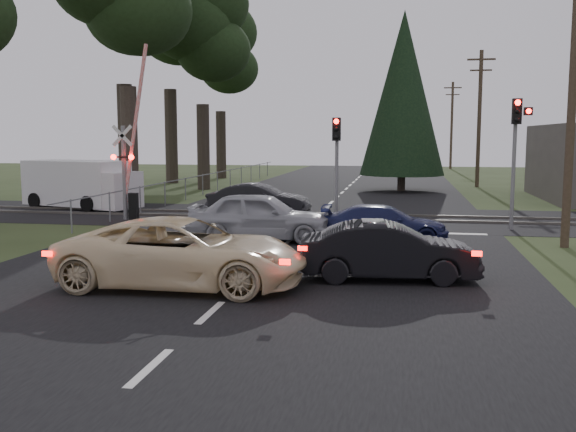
% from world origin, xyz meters
% --- Properties ---
extents(ground, '(120.00, 120.00, 0.00)m').
position_xyz_m(ground, '(0.00, 0.00, 0.00)').
color(ground, '#2D3A1A').
rests_on(ground, ground).
extents(road, '(14.00, 100.00, 0.01)m').
position_xyz_m(road, '(0.00, 10.00, 0.01)').
color(road, black).
rests_on(road, ground).
extents(rail_corridor, '(120.00, 8.00, 0.01)m').
position_xyz_m(rail_corridor, '(0.00, 12.00, 0.01)').
color(rail_corridor, black).
rests_on(rail_corridor, ground).
extents(stop_line, '(13.00, 0.35, 0.00)m').
position_xyz_m(stop_line, '(0.00, 8.20, 0.01)').
color(stop_line, silver).
rests_on(stop_line, ground).
extents(rail_near, '(120.00, 0.12, 0.10)m').
position_xyz_m(rail_near, '(0.00, 11.20, 0.05)').
color(rail_near, '#59544C').
rests_on(rail_near, ground).
extents(rail_far, '(120.00, 0.12, 0.10)m').
position_xyz_m(rail_far, '(0.00, 12.80, 0.05)').
color(rail_far, '#59544C').
rests_on(rail_far, ground).
extents(crossing_signal, '(1.62, 0.38, 6.96)m').
position_xyz_m(crossing_signal, '(-7.27, 9.79, 2.06)').
color(crossing_signal, slate).
rests_on(crossing_signal, ground).
extents(traffic_signal_right, '(0.68, 0.48, 4.70)m').
position_xyz_m(traffic_signal_right, '(7.55, 9.47, 3.31)').
color(traffic_signal_right, slate).
rests_on(traffic_signal_right, ground).
extents(traffic_signal_center, '(0.32, 0.48, 4.10)m').
position_xyz_m(traffic_signal_center, '(1.00, 10.68, 2.81)').
color(traffic_signal_center, slate).
rests_on(traffic_signal_center, ground).
extents(utility_pole_near, '(1.80, 0.26, 9.00)m').
position_xyz_m(utility_pole_near, '(8.50, 6.00, 4.73)').
color(utility_pole_near, '#4C3D2D').
rests_on(utility_pole_near, ground).
extents(utility_pole_mid, '(1.80, 0.26, 9.00)m').
position_xyz_m(utility_pole_mid, '(8.50, 30.00, 4.73)').
color(utility_pole_mid, '#4C3D2D').
rests_on(utility_pole_mid, ground).
extents(utility_pole_far, '(1.80, 0.26, 9.00)m').
position_xyz_m(utility_pole_far, '(8.50, 55.00, 4.73)').
color(utility_pole_far, '#4C3D2D').
rests_on(utility_pole_far, ground).
extents(euc_tree_c, '(6.00, 6.00, 13.20)m').
position_xyz_m(euc_tree_c, '(-9.00, 25.00, 9.51)').
color(euc_tree_c, '#473D33').
rests_on(euc_tree_c, ground).
extents(euc_tree_d, '(7.50, 7.50, 16.50)m').
position_xyz_m(euc_tree_d, '(-13.00, 30.00, 11.91)').
color(euc_tree_d, '#473D33').
rests_on(euc_tree_d, ground).
extents(euc_tree_e, '(6.00, 6.00, 13.20)m').
position_xyz_m(euc_tree_e, '(-11.00, 36.00, 9.51)').
color(euc_tree_e, '#473D33').
rests_on(euc_tree_e, ground).
extents(conifer_tree, '(5.20, 5.20, 11.00)m').
position_xyz_m(conifer_tree, '(3.50, 26.00, 5.99)').
color(conifer_tree, '#473D33').
rests_on(conifer_tree, ground).
extents(fence_left, '(0.10, 36.00, 1.20)m').
position_xyz_m(fence_left, '(-7.80, 22.50, 0.00)').
color(fence_left, slate).
rests_on(fence_left, ground).
extents(cream_coupe, '(5.60, 2.64, 1.55)m').
position_xyz_m(cream_coupe, '(-1.24, -1.00, 0.77)').
color(cream_coupe, beige).
rests_on(cream_coupe, ground).
extents(dark_hatchback, '(4.26, 1.85, 1.36)m').
position_xyz_m(dark_hatchback, '(3.29, 0.49, 0.68)').
color(dark_hatchback, black).
rests_on(dark_hatchback, ground).
extents(silver_car, '(4.76, 2.15, 1.59)m').
position_xyz_m(silver_car, '(-0.93, 5.58, 0.79)').
color(silver_car, '#A3A5AB').
rests_on(silver_car, ground).
extents(blue_sedan, '(4.10, 1.80, 1.17)m').
position_xyz_m(blue_sedan, '(3.04, 6.08, 0.59)').
color(blue_sedan, '#191E4C').
rests_on(blue_sedan, ground).
extents(dark_car_far, '(4.28, 1.59, 1.40)m').
position_xyz_m(dark_car_far, '(-2.33, 11.50, 0.70)').
color(dark_car_far, black).
rests_on(dark_car_far, ground).
extents(white_van, '(6.07, 3.61, 2.24)m').
position_xyz_m(white_van, '(-11.20, 13.37, 1.13)').
color(white_van, white).
rests_on(white_van, ground).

